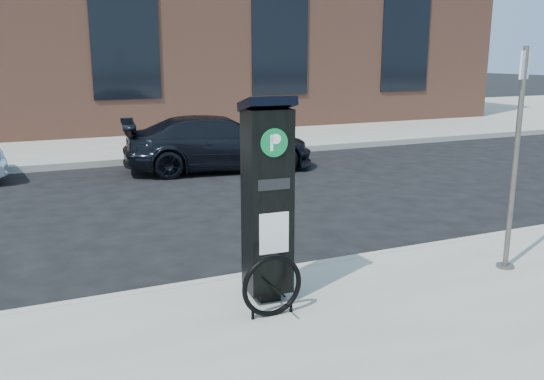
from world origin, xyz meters
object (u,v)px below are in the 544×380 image
parking_kiosk (267,198)px  bike_rack (272,286)px  car_dark (219,143)px  sign_pole (515,162)px

parking_kiosk → bike_rack: parking_kiosk is taller
car_dark → parking_kiosk: bearing=172.9°
sign_pole → parking_kiosk: bearing=151.0°
sign_pole → car_dark: (-0.91, 7.59, -0.77)m
bike_rack → car_dark: car_dark is taller
parking_kiosk → car_dark: size_ratio=0.48×
parking_kiosk → car_dark: 7.55m
parking_kiosk → car_dark: (1.95, 7.27, -0.58)m
bike_rack → car_dark: size_ratio=0.14×
parking_kiosk → sign_pole: size_ratio=0.82×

